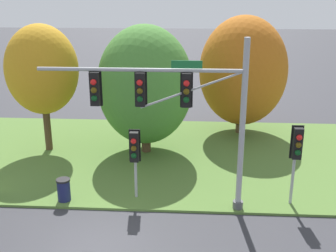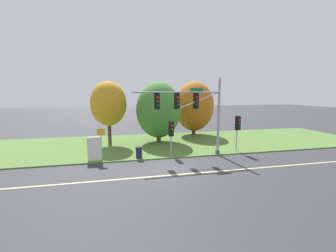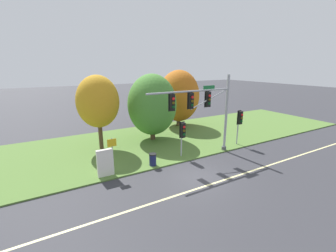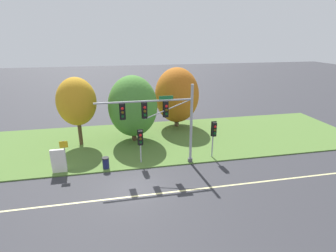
% 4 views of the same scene
% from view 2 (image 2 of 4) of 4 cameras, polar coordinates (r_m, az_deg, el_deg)
% --- Properties ---
extents(ground_plane, '(160.00, 160.00, 0.00)m').
position_cam_2_polar(ground_plane, '(16.54, 0.71, -10.87)').
color(ground_plane, '#333338').
extents(lane_stripe, '(36.00, 0.16, 0.01)m').
position_cam_2_polar(lane_stripe, '(15.45, 1.78, -12.27)').
color(lane_stripe, beige).
rests_on(lane_stripe, ground).
extents(grass_verge, '(48.00, 11.50, 0.10)m').
position_cam_2_polar(grass_verge, '(24.33, -3.86, -4.51)').
color(grass_verge, '#517533').
rests_on(grass_verge, ground).
extents(traffic_signal_mast, '(7.68, 0.49, 6.60)m').
position_cam_2_polar(traffic_signal_mast, '(19.11, 6.29, 4.80)').
color(traffic_signal_mast, '#9EA0A5').
rests_on(traffic_signal_mast, grass_verge).
extents(pedestrian_signal_near_kerb, '(0.46, 0.55, 2.95)m').
position_cam_2_polar(pedestrian_signal_near_kerb, '(19.38, 0.91, -1.27)').
color(pedestrian_signal_near_kerb, '#9EA0A5').
rests_on(pedestrian_signal_near_kerb, grass_verge).
extents(pedestrian_signal_further_along, '(0.46, 0.55, 3.29)m').
position_cam_2_polar(pedestrian_signal_further_along, '(21.53, 17.35, 0.11)').
color(pedestrian_signal_further_along, '#9EA0A5').
rests_on(pedestrian_signal_further_along, grass_verge).
extents(route_sign_post, '(0.62, 0.08, 2.62)m').
position_cam_2_polar(route_sign_post, '(18.69, -16.64, -3.34)').
color(route_sign_post, slate).
rests_on(route_sign_post, grass_verge).
extents(tree_nearest_road, '(3.64, 3.64, 6.57)m').
position_cam_2_polar(tree_nearest_road, '(23.81, -14.87, 5.47)').
color(tree_nearest_road, '#4C3823').
rests_on(tree_nearest_road, grass_verge).
extents(tree_left_of_mast, '(4.81, 4.81, 6.57)m').
position_cam_2_polar(tree_left_of_mast, '(24.31, -2.42, 4.09)').
color(tree_left_of_mast, '#4C3823').
rests_on(tree_left_of_mast, grass_verge).
extents(tree_behind_signpost, '(4.99, 4.99, 6.81)m').
position_cam_2_polar(tree_behind_signpost, '(28.92, 6.62, 4.97)').
color(tree_behind_signpost, brown).
rests_on(tree_behind_signpost, grass_verge).
extents(info_kiosk, '(1.10, 0.24, 1.90)m').
position_cam_2_polar(info_kiosk, '(18.92, -18.14, -5.53)').
color(info_kiosk, silver).
rests_on(info_kiosk, grass_verge).
extents(trash_bin, '(0.56, 0.56, 0.93)m').
position_cam_2_polar(trash_bin, '(18.95, -7.38, -6.64)').
color(trash_bin, '#191E4C').
rests_on(trash_bin, grass_verge).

